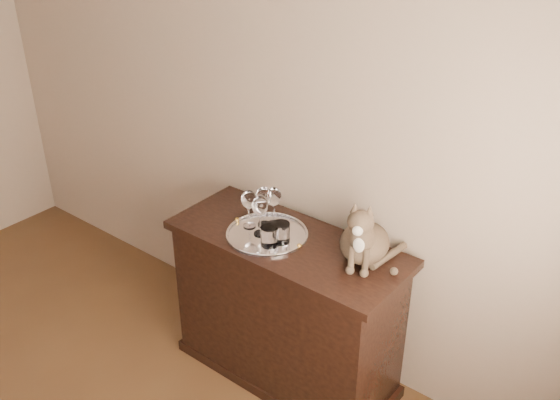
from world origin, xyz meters
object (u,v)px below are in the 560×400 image
(cat, at_px, (366,226))
(wine_glass_c, at_px, (249,209))
(wine_glass_b, at_px, (274,206))
(sideboard, at_px, (287,310))
(tumbler_c, at_px, (281,233))
(wine_glass_a, at_px, (264,206))
(tumbler_a, at_px, (270,236))
(wine_glass_d, at_px, (260,216))
(tray, at_px, (267,235))

(cat, bearing_deg, wine_glass_c, 172.46)
(wine_glass_b, relative_size, wine_glass_c, 1.03)
(sideboard, relative_size, cat, 3.48)
(wine_glass_c, relative_size, tumbler_c, 2.02)
(sideboard, xyz_separation_m, wine_glass_a, (-0.17, 0.03, 0.54))
(tumbler_a, bearing_deg, tumbler_c, 68.85)
(wine_glass_d, bearing_deg, sideboard, 20.01)
(sideboard, xyz_separation_m, tray, (-0.10, -0.03, 0.43))
(wine_glass_c, xyz_separation_m, cat, (0.59, 0.12, 0.06))
(sideboard, height_order, tray, tray)
(tray, height_order, wine_glass_d, wine_glass_d)
(sideboard, relative_size, wine_glass_a, 5.72)
(wine_glass_d, distance_m, cat, 0.52)
(wine_glass_c, distance_m, tumbler_c, 0.21)
(wine_glass_c, height_order, cat, cat)
(tumbler_a, bearing_deg, wine_glass_a, 136.95)
(tray, xyz_separation_m, wine_glass_d, (-0.03, -0.02, 0.11))
(tray, bearing_deg, wine_glass_a, 137.49)
(tray, height_order, wine_glass_a, wine_glass_a)
(sideboard, xyz_separation_m, wine_glass_d, (-0.13, -0.05, 0.54))
(tumbler_c, bearing_deg, sideboard, 77.84)
(cat, bearing_deg, wine_glass_d, 176.69)
(tray, relative_size, wine_glass_b, 1.96)
(wine_glass_d, distance_m, tumbler_a, 0.12)
(wine_glass_c, bearing_deg, tumbler_a, -20.97)
(tumbler_c, bearing_deg, wine_glass_a, 155.94)
(wine_glass_c, height_order, wine_glass_d, wine_glass_d)
(wine_glass_c, height_order, tumbler_c, wine_glass_c)
(wine_glass_a, bearing_deg, tray, -42.51)
(wine_glass_a, distance_m, tumbler_c, 0.18)
(tray, distance_m, wine_glass_b, 0.15)
(wine_glass_a, bearing_deg, sideboard, -10.67)
(wine_glass_b, bearing_deg, wine_glass_c, -131.40)
(wine_glass_b, distance_m, wine_glass_d, 0.11)
(tumbler_c, height_order, cat, cat)
(tray, distance_m, cat, 0.52)
(tray, xyz_separation_m, cat, (0.47, 0.12, 0.17))
(wine_glass_a, relative_size, tumbler_c, 2.14)
(wine_glass_a, height_order, wine_glass_d, wine_glass_a)
(wine_glass_b, bearing_deg, tray, -70.10)
(tumbler_a, height_order, tumbler_c, tumbler_c)
(wine_glass_b, height_order, wine_glass_c, wine_glass_b)
(wine_glass_b, height_order, wine_glass_d, same)
(wine_glass_d, height_order, tumbler_a, wine_glass_d)
(wine_glass_b, xyz_separation_m, cat, (0.51, 0.02, 0.06))
(wine_glass_b, relative_size, tumbler_c, 2.07)
(wine_glass_a, relative_size, tumbler_a, 2.19)
(tumbler_c, bearing_deg, cat, 18.85)
(tumbler_c, relative_size, cat, 0.29)
(wine_glass_b, bearing_deg, sideboard, -26.23)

